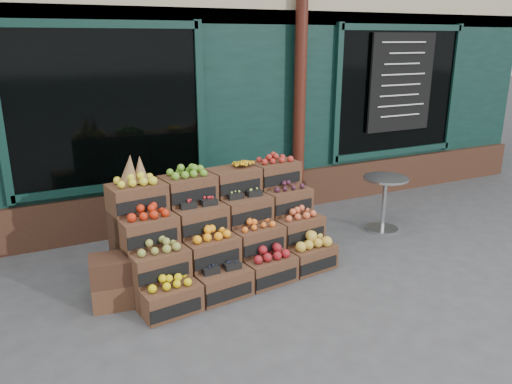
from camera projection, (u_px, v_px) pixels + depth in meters
name	position (u px, v px, depth m)	size (l,w,h in m)	color
ground	(299.00, 277.00, 5.71)	(60.00, 60.00, 0.00)	#444447
shop_facade	(162.00, 50.00, 9.38)	(12.00, 6.24, 4.80)	black
crate_display	(222.00, 235.00, 5.71)	(2.48, 1.43, 1.48)	#51311F
spare_crates	(118.00, 281.00, 5.06)	(0.57, 0.43, 0.52)	#51311F
bistro_table	(384.00, 197.00, 6.96)	(0.62, 0.62, 0.78)	#B4B7BC
shopkeeper	(127.00, 158.00, 7.39)	(0.66, 0.44, 1.82)	#164E1D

